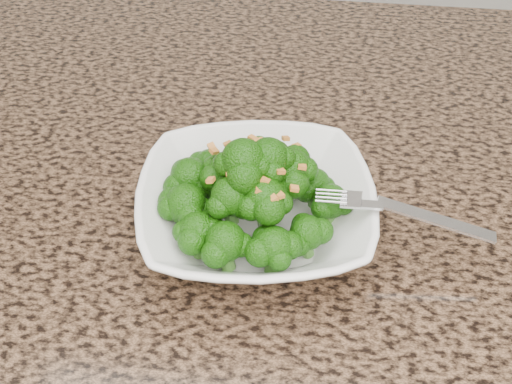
# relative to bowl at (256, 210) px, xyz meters

# --- Properties ---
(granite_counter) EXTENTS (1.64, 1.04, 0.03)m
(granite_counter) POSITION_rel_bowl_xyz_m (-0.06, 0.00, -0.04)
(granite_counter) COLOR brown
(granite_counter) RESTS_ON cabinet
(bowl) EXTENTS (0.25, 0.25, 0.05)m
(bowl) POSITION_rel_bowl_xyz_m (0.00, 0.00, 0.00)
(bowl) COLOR white
(bowl) RESTS_ON granite_counter
(broccoli_pile) EXTENTS (0.20, 0.20, 0.07)m
(broccoli_pile) POSITION_rel_bowl_xyz_m (0.00, 0.00, 0.06)
(broccoli_pile) COLOR #1B570A
(broccoli_pile) RESTS_ON bowl
(garlic_topping) EXTENTS (0.12, 0.12, 0.01)m
(garlic_topping) POSITION_rel_bowl_xyz_m (0.00, 0.00, 0.10)
(garlic_topping) COLOR orange
(garlic_topping) RESTS_ON broccoli_pile
(fork) EXTENTS (0.18, 0.05, 0.01)m
(fork) POSITION_rel_bowl_xyz_m (0.11, -0.02, 0.03)
(fork) COLOR silver
(fork) RESTS_ON bowl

